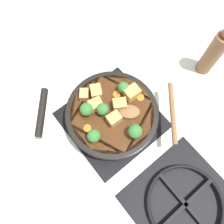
{
  "coord_description": "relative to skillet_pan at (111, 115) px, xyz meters",
  "views": [
    {
      "loc": [
        0.15,
        0.19,
        0.75
      ],
      "look_at": [
        0.0,
        0.0,
        0.08
      ],
      "focal_mm": 35.0,
      "sensor_mm": 36.0,
      "label": 1
    }
  ],
  "objects": [
    {
      "name": "tofu_cube_west_chunk",
      "position": [
        0.03,
        -0.1,
        0.04
      ],
      "size": [
        0.04,
        0.05,
        0.03
      ],
      "primitive_type": "cube",
      "rotation": [
        0.0,
        0.0,
        0.87
      ],
      "color": "tan",
      "rests_on": "skillet_pan"
    },
    {
      "name": "rear_burner_grate",
      "position": [
        -0.0,
        0.36,
        -0.05
      ],
      "size": [
        0.31,
        0.31,
        0.03
      ],
      "color": "black",
      "rests_on": "ground_plane"
    },
    {
      "name": "carrot_slice_orange_thin",
      "position": [
        -0.05,
        -0.04,
        0.03
      ],
      "size": [
        0.03,
        0.03,
        0.01
      ],
      "primitive_type": "cylinder",
      "color": "orange",
      "rests_on": "skillet_pan"
    },
    {
      "name": "tofu_cube_east_chunk",
      "position": [
        0.01,
        0.03,
        0.04
      ],
      "size": [
        0.04,
        0.04,
        0.03
      ],
      "primitive_type": "cube",
      "rotation": [
        0.0,
        0.0,
        3.07
      ],
      "color": "tan",
      "rests_on": "skillet_pan"
    },
    {
      "name": "wooden_spoon",
      "position": [
        -0.1,
        0.09,
        0.03
      ],
      "size": [
        0.22,
        0.22,
        0.02
      ],
      "color": "brown",
      "rests_on": "skillet_pan"
    },
    {
      "name": "tofu_cube_back_piece",
      "position": [
        -0.03,
        -0.0,
        0.04
      ],
      "size": [
        0.05,
        0.05,
        0.03
      ],
      "primitive_type": "cube",
      "rotation": [
        0.0,
        0.0,
        2.6
      ],
      "color": "tan",
      "rests_on": "skillet_pan"
    },
    {
      "name": "front_burner_grate",
      "position": [
        -0.0,
        0.0,
        -0.05
      ],
      "size": [
        0.31,
        0.31,
        0.03
      ],
      "color": "black",
      "rests_on": "ground_plane"
    },
    {
      "name": "broccoli_floret_near_spoon",
      "position": [
        -0.01,
        0.1,
        0.05
      ],
      "size": [
        0.04,
        0.04,
        0.05
      ],
      "color": "#709956",
      "rests_on": "skillet_pan"
    },
    {
      "name": "broccoli_floret_center_top",
      "position": [
        0.02,
        -0.02,
        0.05
      ],
      "size": [
        0.04,
        0.04,
        0.05
      ],
      "color": "#709956",
      "rests_on": "skillet_pan"
    },
    {
      "name": "carrot_slice_near_center",
      "position": [
        0.09,
        -0.0,
        0.03
      ],
      "size": [
        0.02,
        0.02,
        0.01
      ],
      "primitive_type": "cylinder",
      "color": "orange",
      "rests_on": "skillet_pan"
    },
    {
      "name": "carrot_slice_edge_slice",
      "position": [
        -0.11,
        0.02,
        0.03
      ],
      "size": [
        0.03,
        0.03,
        0.01
      ],
      "primitive_type": "cylinder",
      "color": "orange",
      "rests_on": "skillet_pan"
    },
    {
      "name": "ground_plane",
      "position": [
        -0.0,
        0.0,
        -0.06
      ],
      "size": [
        2.4,
        2.4,
        0.0
      ],
      "primitive_type": "plane",
      "color": "silver"
    },
    {
      "name": "tofu_cube_near_handle",
      "position": [
        -0.09,
        -0.0,
        0.04
      ],
      "size": [
        0.05,
        0.04,
        0.04
      ],
      "primitive_type": "cube",
      "rotation": [
        0.0,
        0.0,
        3.08
      ],
      "color": "tan",
      "rests_on": "skillet_pan"
    },
    {
      "name": "tofu_cube_front_piece",
      "position": [
        0.03,
        -0.05,
        0.04
      ],
      "size": [
        0.05,
        0.04,
        0.03
      ],
      "primitive_type": "cube",
      "rotation": [
        0.0,
        0.0,
        2.93
      ],
      "color": "tan",
      "rests_on": "skillet_pan"
    },
    {
      "name": "broccoli_floret_north_edge",
      "position": [
        0.06,
        -0.05,
        0.05
      ],
      "size": [
        0.04,
        0.04,
        0.05
      ],
      "color": "#709956",
      "rests_on": "skillet_pan"
    },
    {
      "name": "broccoli_floret_west_rim",
      "position": [
        -0.08,
        -0.03,
        0.05
      ],
      "size": [
        0.04,
        0.04,
        0.04
      ],
      "color": "#709956",
      "rests_on": "skillet_pan"
    },
    {
      "name": "pepper_mill",
      "position": [
        -0.41,
        0.06,
        0.04
      ],
      "size": [
        0.06,
        0.06,
        0.22
      ],
      "color": "brown",
      "rests_on": "ground_plane"
    },
    {
      "name": "skillet_pan",
      "position": [
        0.0,
        0.0,
        0.0
      ],
      "size": [
        0.4,
        0.38,
        0.06
      ],
      "color": "black",
      "rests_on": "front_burner_grate"
    },
    {
      "name": "tofu_cube_center_large",
      "position": [
        -0.01,
        -0.08,
        0.04
      ],
      "size": [
        0.05,
        0.05,
        0.03
      ],
      "primitive_type": "cube",
      "rotation": [
        0.0,
        0.0,
        4.24
      ],
      "color": "tan",
      "rests_on": "skillet_pan"
    },
    {
      "name": "broccoli_floret_east_rim",
      "position": [
        0.09,
        0.03,
        0.05
      ],
      "size": [
        0.04,
        0.04,
        0.05
      ],
      "color": "#709956",
      "rests_on": "skillet_pan"
    }
  ]
}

